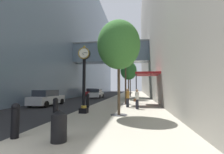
% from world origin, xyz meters
% --- Properties ---
extents(ground_plane, '(110.00, 110.00, 0.00)m').
position_xyz_m(ground_plane, '(0.00, 27.00, 0.00)').
color(ground_plane, '#262628').
rests_on(ground_plane, ground).
extents(sidewalk_right, '(6.81, 80.00, 0.14)m').
position_xyz_m(sidewalk_right, '(3.41, 30.00, 0.07)').
color(sidewalk_right, '#ADA593').
rests_on(sidewalk_right, ground).
extents(building_block_left, '(23.29, 80.00, 30.27)m').
position_xyz_m(building_block_left, '(-11.59, 29.97, 15.08)').
color(building_block_left, slate).
rests_on(building_block_left, ground).
extents(building_block_right, '(9.00, 80.00, 34.03)m').
position_xyz_m(building_block_right, '(11.31, 30.00, 17.01)').
color(building_block_right, gray).
rests_on(building_block_right, ground).
extents(street_clock, '(0.84, 0.55, 4.79)m').
position_xyz_m(street_clock, '(0.84, 7.91, 2.77)').
color(street_clock, black).
rests_on(street_clock, sidewalk_right).
extents(bollard_nearest, '(0.28, 0.28, 1.24)m').
position_xyz_m(bollard_nearest, '(0.23, 2.18, 0.79)').
color(bollard_nearest, black).
rests_on(bollard_nearest, sidewalk_right).
extents(bollard_second, '(0.28, 0.28, 1.24)m').
position_xyz_m(bollard_second, '(0.23, 5.06, 0.79)').
color(bollard_second, black).
rests_on(bollard_second, sidewalk_right).
extents(bollard_fourth, '(0.28, 0.28, 1.24)m').
position_xyz_m(bollard_fourth, '(0.23, 10.82, 0.79)').
color(bollard_fourth, black).
rests_on(bollard_fourth, sidewalk_right).
extents(street_tree_near, '(2.86, 2.86, 6.28)m').
position_xyz_m(street_tree_near, '(3.36, 7.50, 4.76)').
color(street_tree_near, '#333335').
rests_on(street_tree_near, sidewalk_right).
extents(street_tree_mid_near, '(2.14, 2.14, 6.40)m').
position_xyz_m(street_tree_mid_near, '(3.36, 14.27, 5.26)').
color(street_tree_mid_near, '#333335').
rests_on(street_tree_mid_near, sidewalk_right).
extents(street_tree_mid_far, '(2.43, 2.43, 5.70)m').
position_xyz_m(street_tree_mid_far, '(3.36, 21.05, 4.42)').
color(street_tree_mid_far, '#333335').
rests_on(street_tree_mid_far, sidewalk_right).
extents(street_tree_far, '(2.06, 2.06, 5.68)m').
position_xyz_m(street_tree_far, '(3.36, 27.82, 4.60)').
color(street_tree_far, '#333335').
rests_on(street_tree_far, sidewalk_right).
extents(trash_bin, '(0.53, 0.53, 1.05)m').
position_xyz_m(trash_bin, '(1.95, 2.06, 0.68)').
color(trash_bin, black).
rests_on(trash_bin, sidewalk_right).
extents(pedestrian_walking, '(0.52, 0.46, 1.64)m').
position_xyz_m(pedestrian_walking, '(4.54, 10.68, 1.00)').
color(pedestrian_walking, '#23232D').
rests_on(pedestrian_walking, sidewalk_right).
extents(pedestrian_by_clock, '(0.47, 0.47, 1.69)m').
position_xyz_m(pedestrian_by_clock, '(3.70, 11.70, 1.04)').
color(pedestrian_by_clock, '#23232D').
rests_on(pedestrian_by_clock, sidewalk_right).
extents(storefront_awning, '(2.40, 3.60, 3.30)m').
position_xyz_m(storefront_awning, '(5.57, 14.24, 3.28)').
color(storefront_awning, maroon).
rests_on(storefront_awning, sidewalk_right).
extents(car_silver_near, '(2.07, 4.57, 1.65)m').
position_xyz_m(car_silver_near, '(-4.83, 12.77, 0.80)').
color(car_silver_near, '#B7BABF').
rests_on(car_silver_near, ground).
extents(car_red_mid, '(2.12, 4.52, 1.69)m').
position_xyz_m(car_red_mid, '(-5.13, 31.28, 0.82)').
color(car_red_mid, '#AD191E').
rests_on(car_red_mid, ground).
extents(car_white_far, '(2.13, 4.19, 1.65)m').
position_xyz_m(car_white_far, '(-2.74, 25.59, 0.80)').
color(car_white_far, silver).
rests_on(car_white_far, ground).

